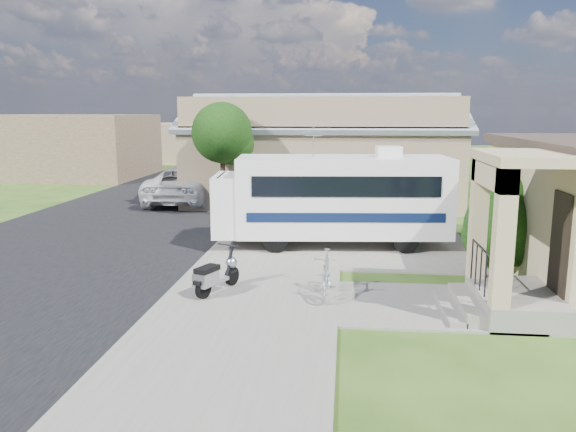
# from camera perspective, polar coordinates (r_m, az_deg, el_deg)

# --- Properties ---
(ground) EXTENTS (120.00, 120.00, 0.00)m
(ground) POSITION_cam_1_polar(r_m,az_deg,el_deg) (13.68, 1.00, -7.33)
(ground) COLOR #223F11
(street_slab) EXTENTS (9.00, 80.00, 0.02)m
(street_slab) POSITION_cam_1_polar(r_m,az_deg,el_deg) (24.88, -14.39, 0.54)
(street_slab) COLOR black
(street_slab) RESTS_ON ground
(sidewalk_slab) EXTENTS (4.00, 80.00, 0.06)m
(sidewalk_slab) POSITION_cam_1_polar(r_m,az_deg,el_deg) (23.44, 0.69, 0.32)
(sidewalk_slab) COLOR #68655E
(sidewalk_slab) RESTS_ON ground
(driveway_slab) EXTENTS (7.00, 6.00, 0.05)m
(driveway_slab) POSITION_cam_1_polar(r_m,az_deg,el_deg) (17.96, 7.03, -2.96)
(driveway_slab) COLOR #68655E
(driveway_slab) RESTS_ON ground
(walk_slab) EXTENTS (4.00, 3.00, 0.05)m
(walk_slab) POSITION_cam_1_polar(r_m,az_deg,el_deg) (12.81, 14.25, -8.79)
(walk_slab) COLOR #68655E
(walk_slab) RESTS_ON ground
(warehouse) EXTENTS (12.50, 8.40, 5.04)m
(warehouse) POSITION_cam_1_polar(r_m,az_deg,el_deg) (27.05, 3.60, 5.86)
(warehouse) COLOR #886C55
(warehouse) RESTS_ON ground
(distant_bldg_far) EXTENTS (10.00, 8.00, 4.00)m
(distant_bldg_far) POSITION_cam_1_polar(r_m,az_deg,el_deg) (39.44, -21.54, 6.64)
(distant_bldg_far) COLOR brown
(distant_bldg_far) RESTS_ON ground
(distant_bldg_near) EXTENTS (8.00, 7.00, 3.20)m
(distant_bldg_near) POSITION_cam_1_polar(r_m,az_deg,el_deg) (49.72, -13.07, 7.30)
(distant_bldg_near) COLOR #886C55
(distant_bldg_near) RESTS_ON ground
(street_tree_a) EXTENTS (2.44, 2.40, 4.58)m
(street_tree_a) POSITION_cam_1_polar(r_m,az_deg,el_deg) (22.56, -6.43, 8.08)
(street_tree_a) COLOR black
(street_tree_a) RESTS_ON ground
(street_tree_b) EXTENTS (2.44, 2.40, 4.73)m
(street_tree_b) POSITION_cam_1_polar(r_m,az_deg,el_deg) (32.39, -2.62, 9.13)
(street_tree_b) COLOR black
(street_tree_b) RESTS_ON ground
(street_tree_c) EXTENTS (2.44, 2.40, 4.42)m
(street_tree_c) POSITION_cam_1_polar(r_m,az_deg,el_deg) (41.31, -0.74, 9.05)
(street_tree_c) COLOR black
(street_tree_c) RESTS_ON ground
(motorhome) EXTENTS (7.40, 2.90, 3.71)m
(motorhome) POSITION_cam_1_polar(r_m,az_deg,el_deg) (17.57, 4.68, 1.99)
(motorhome) COLOR silver
(motorhome) RESTS_ON ground
(shrub) EXTENTS (2.15, 2.05, 2.64)m
(shrub) POSITION_cam_1_polar(r_m,az_deg,el_deg) (15.62, 21.11, -0.67)
(shrub) COLOR black
(shrub) RESTS_ON ground
(scooter) EXTENTS (0.88, 1.55, 1.06)m
(scooter) POSITION_cam_1_polar(r_m,az_deg,el_deg) (13.13, -7.43, -6.00)
(scooter) COLOR black
(scooter) RESTS_ON ground
(bicycle) EXTENTS (0.53, 1.72, 1.03)m
(bicycle) POSITION_cam_1_polar(r_m,az_deg,el_deg) (12.85, 3.87, -6.14)
(bicycle) COLOR #A3A2AA
(bicycle) RESTS_ON ground
(pickup_truck) EXTENTS (2.87, 6.17, 1.71)m
(pickup_truck) POSITION_cam_1_polar(r_m,az_deg,el_deg) (26.69, -10.12, 3.20)
(pickup_truck) COLOR silver
(pickup_truck) RESTS_ON ground
(van) EXTENTS (3.83, 6.79, 1.86)m
(van) POSITION_cam_1_polar(r_m,az_deg,el_deg) (33.67, -7.63, 4.90)
(van) COLOR silver
(van) RESTS_ON ground
(garden_hose) EXTENTS (0.37, 0.37, 0.17)m
(garden_hose) POSITION_cam_1_polar(r_m,az_deg,el_deg) (13.37, 17.62, -7.89)
(garden_hose) COLOR #167118
(garden_hose) RESTS_ON ground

